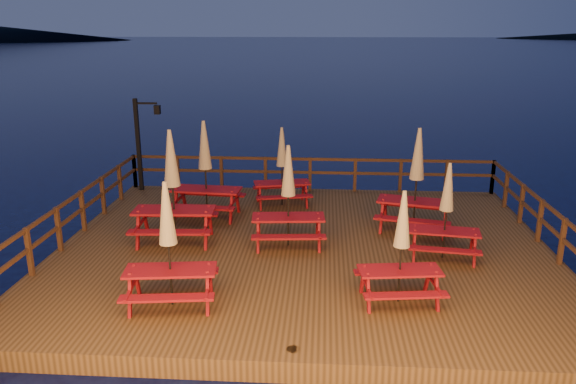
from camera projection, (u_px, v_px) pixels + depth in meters
name	position (u px, v px, depth m)	size (l,w,h in m)	color
ground	(304.00, 261.00, 13.95)	(500.00, 500.00, 0.00)	black
deck	(304.00, 253.00, 13.89)	(12.00, 10.00, 0.40)	#442E15
deck_piles	(304.00, 272.00, 14.04)	(11.44, 9.44, 1.40)	#3D1F13
railing	(307.00, 195.00, 15.31)	(11.80, 9.75, 1.10)	#3D1F13
lamp_post	(143.00, 136.00, 18.01)	(0.85, 0.18, 3.00)	black
picnic_table_0	(401.00, 246.00, 10.73)	(1.74, 1.49, 2.28)	maroon
picnic_table_1	(446.00, 210.00, 12.80)	(1.76, 1.52, 2.28)	maroon
picnic_table_2	(288.00, 195.00, 13.50)	(1.88, 1.59, 2.52)	maroon
picnic_table_3	(205.00, 168.00, 15.54)	(2.04, 1.73, 2.74)	maroon
picnic_table_4	(417.00, 178.00, 14.49)	(2.23, 1.98, 2.74)	maroon
picnic_table_5	(282.00, 165.00, 16.63)	(1.90, 1.67, 2.37)	maroon
picnic_table_6	(168.00, 243.00, 10.58)	(1.90, 1.63, 2.49)	maroon
picnic_table_7	(172.00, 185.00, 13.69)	(2.08, 1.75, 2.85)	maroon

